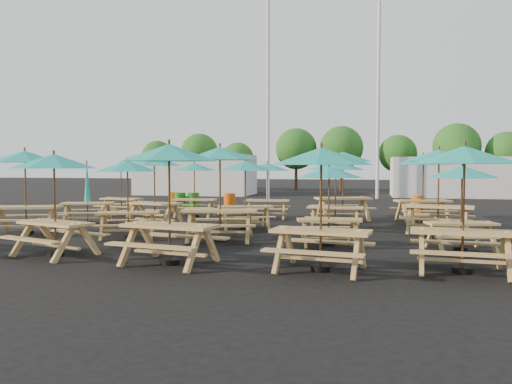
% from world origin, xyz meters
% --- Properties ---
extents(ground, '(120.00, 120.00, 0.00)m').
position_xyz_m(ground, '(0.00, 0.00, 0.00)').
color(ground, black).
rests_on(ground, ground).
extents(picnic_unit_1, '(2.56, 2.56, 2.50)m').
position_xyz_m(picnic_unit_1, '(-6.01, -2.83, 2.13)').
color(picnic_unit_1, tan).
rests_on(picnic_unit_1, ground).
extents(picnic_unit_2, '(2.11, 1.96, 2.22)m').
position_xyz_m(picnic_unit_2, '(-5.70, -0.01, 0.91)').
color(picnic_unit_2, tan).
rests_on(picnic_unit_2, ground).
extents(picnic_unit_3, '(1.93, 1.93, 2.14)m').
position_xyz_m(picnic_unit_3, '(-5.93, 2.89, 1.82)').
color(picnic_unit_3, tan).
rests_on(picnic_unit_3, ground).
extents(picnic_unit_4, '(2.37, 2.37, 2.31)m').
position_xyz_m(picnic_unit_4, '(-3.01, -5.82, 1.97)').
color(picnic_unit_4, tan).
rests_on(picnic_unit_4, ground).
extents(picnic_unit_5, '(2.28, 2.28, 2.20)m').
position_xyz_m(picnic_unit_5, '(-2.71, -2.88, 1.87)').
color(picnic_unit_5, tan).
rests_on(picnic_unit_5, ground).
extents(picnic_unit_6, '(2.32, 2.32, 2.38)m').
position_xyz_m(picnic_unit_6, '(-3.12, -0.14, 2.03)').
color(picnic_unit_6, tan).
rests_on(picnic_unit_6, ground).
extents(picnic_unit_7, '(1.89, 1.89, 2.16)m').
position_xyz_m(picnic_unit_7, '(-2.80, 2.91, 1.84)').
color(picnic_unit_7, tan).
rests_on(picnic_unit_7, ground).
extents(picnic_unit_8, '(2.33, 2.33, 2.49)m').
position_xyz_m(picnic_unit_8, '(-0.12, -6.18, 2.13)').
color(picnic_unit_8, tan).
rests_on(picnic_unit_8, ground).
extents(picnic_unit_9, '(2.38, 2.38, 2.56)m').
position_xyz_m(picnic_unit_9, '(-0.03, -2.85, 2.19)').
color(picnic_unit_9, tan).
rests_on(picnic_unit_9, ground).
extents(picnic_unit_10, '(2.29, 2.29, 2.21)m').
position_xyz_m(picnic_unit_10, '(0.03, -0.20, 1.88)').
color(picnic_unit_10, tan).
rests_on(picnic_unit_10, ground).
extents(picnic_unit_11, '(1.90, 1.90, 2.16)m').
position_xyz_m(picnic_unit_11, '(0.10, 3.05, 1.84)').
color(picnic_unit_11, tan).
rests_on(picnic_unit_11, ground).
extents(picnic_unit_12, '(2.20, 2.20, 2.40)m').
position_xyz_m(picnic_unit_12, '(2.96, -6.16, 2.05)').
color(picnic_unit_12, tan).
rests_on(picnic_unit_12, ground).
extents(picnic_unit_13, '(1.94, 1.94, 2.03)m').
position_xyz_m(picnic_unit_13, '(2.89, -3.04, 1.73)').
color(picnic_unit_13, tan).
rests_on(picnic_unit_13, ground).
extents(picnic_unit_14, '(1.87, 1.87, 2.23)m').
position_xyz_m(picnic_unit_14, '(2.86, 0.20, 1.90)').
color(picnic_unit_14, tan).
rests_on(picnic_unit_14, ground).
extents(picnic_unit_15, '(2.66, 2.66, 2.56)m').
position_xyz_m(picnic_unit_15, '(2.97, 2.97, 2.19)').
color(picnic_unit_15, tan).
rests_on(picnic_unit_15, ground).
extents(picnic_unit_16, '(2.14, 2.14, 2.42)m').
position_xyz_m(picnic_unit_16, '(5.59, -5.75, 2.06)').
color(picnic_unit_16, tan).
rests_on(picnic_unit_16, ground).
extents(picnic_unit_17, '(1.99, 1.99, 2.05)m').
position_xyz_m(picnic_unit_17, '(6.02, -3.14, 1.75)').
color(picnic_unit_17, tan).
rests_on(picnic_unit_17, ground).
extents(picnic_unit_18, '(2.48, 2.48, 2.54)m').
position_xyz_m(picnic_unit_18, '(5.91, -0.11, 2.17)').
color(picnic_unit_18, tan).
rests_on(picnic_unit_18, ground).
extents(picnic_unit_19, '(2.41, 2.41, 2.42)m').
position_xyz_m(picnic_unit_19, '(5.78, 2.83, 2.07)').
color(picnic_unit_19, tan).
rests_on(picnic_unit_19, ground).
extents(waste_bin_0, '(0.50, 0.50, 0.81)m').
position_xyz_m(waste_bin_0, '(-4.88, 6.01, 0.41)').
color(waste_bin_0, '#EA590D').
rests_on(waste_bin_0, ground).
extents(waste_bin_1, '(0.50, 0.50, 0.81)m').
position_xyz_m(waste_bin_1, '(-4.45, 5.64, 0.41)').
color(waste_bin_1, '#1D8618').
rests_on(waste_bin_1, ground).
extents(waste_bin_2, '(0.50, 0.50, 0.81)m').
position_xyz_m(waste_bin_2, '(-3.85, 5.77, 0.41)').
color(waste_bin_2, '#1D8618').
rests_on(waste_bin_2, ground).
extents(waste_bin_3, '(0.50, 0.50, 0.81)m').
position_xyz_m(waste_bin_3, '(-2.11, 5.64, 0.41)').
color(waste_bin_3, '#EA590D').
rests_on(waste_bin_3, ground).
extents(waste_bin_4, '(0.50, 0.50, 0.81)m').
position_xyz_m(waste_bin_4, '(5.90, 5.78, 0.41)').
color(waste_bin_4, '#EA590D').
rests_on(waste_bin_4, ground).
extents(mast_0, '(0.20, 0.20, 12.00)m').
position_xyz_m(mast_0, '(-2.00, 14.00, 6.00)').
color(mast_0, silver).
rests_on(mast_0, ground).
extents(mast_1, '(0.20, 0.20, 12.00)m').
position_xyz_m(mast_1, '(4.50, 16.00, 6.00)').
color(mast_1, silver).
rests_on(mast_1, ground).
extents(event_tent_0, '(8.00, 4.00, 2.80)m').
position_xyz_m(event_tent_0, '(-8.00, 18.00, 1.40)').
color(event_tent_0, silver).
rests_on(event_tent_0, ground).
extents(event_tent_1, '(7.00, 4.00, 2.60)m').
position_xyz_m(event_tent_1, '(9.00, 19.00, 1.30)').
color(event_tent_1, silver).
rests_on(event_tent_1, ground).
extents(tree_0, '(2.80, 2.80, 4.24)m').
position_xyz_m(tree_0, '(-14.07, 25.25, 2.83)').
color(tree_0, '#382314').
rests_on(tree_0, ground).
extents(tree_1, '(3.11, 3.11, 4.72)m').
position_xyz_m(tree_1, '(-9.74, 23.90, 3.15)').
color(tree_1, '#382314').
rests_on(tree_1, ground).
extents(tree_2, '(2.59, 2.59, 3.93)m').
position_xyz_m(tree_2, '(-6.39, 23.65, 2.62)').
color(tree_2, '#382314').
rests_on(tree_2, ground).
extents(tree_3, '(3.36, 3.36, 5.09)m').
position_xyz_m(tree_3, '(-1.75, 24.72, 3.41)').
color(tree_3, '#382314').
rests_on(tree_3, ground).
extents(tree_4, '(3.41, 3.41, 5.17)m').
position_xyz_m(tree_4, '(1.90, 24.26, 3.46)').
color(tree_4, '#382314').
rests_on(tree_4, ground).
extents(tree_5, '(2.94, 2.94, 4.45)m').
position_xyz_m(tree_5, '(6.22, 24.67, 2.97)').
color(tree_5, '#382314').
rests_on(tree_5, ground).
extents(tree_6, '(3.38, 3.38, 5.13)m').
position_xyz_m(tree_6, '(10.23, 22.90, 3.43)').
color(tree_6, '#382314').
rests_on(tree_6, ground).
extents(tree_7, '(2.95, 2.95, 4.48)m').
position_xyz_m(tree_7, '(13.63, 22.92, 2.99)').
color(tree_7, '#382314').
rests_on(tree_7, ground).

